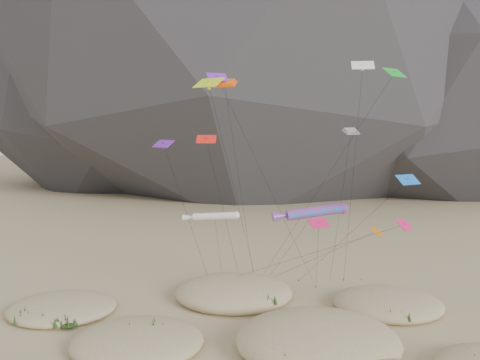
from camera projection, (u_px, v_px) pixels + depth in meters
name	position (u px, v px, depth m)	size (l,w,h in m)	color
dunes	(254.00, 347.00, 40.17)	(50.03, 38.70, 3.86)	#CCB789
dune_grass	(260.00, 351.00, 39.16)	(42.27, 27.12, 1.46)	black
kite_stakes	(277.00, 282.00, 58.02)	(22.24, 4.29, 0.30)	#3F2D1E
rainbow_tube_kite	(313.00, 212.00, 46.29)	(7.84, 12.03, 11.91)	red
white_tube_kite	(212.00, 216.00, 46.37)	(5.79, 12.98, 11.18)	silver
orange_parafoil	(225.00, 87.00, 45.52)	(4.56, 12.28, 24.07)	#EE530C
multi_parafoil	(351.00, 134.00, 48.52)	(2.09, 9.19, 19.33)	orange
delta_kites	(304.00, 142.00, 43.96)	(24.63, 20.63, 25.70)	orange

